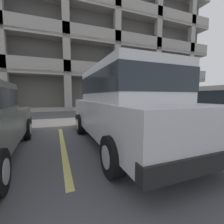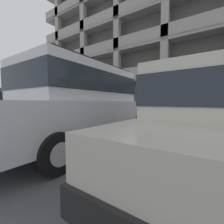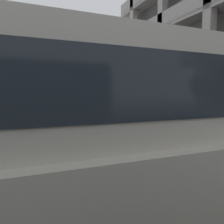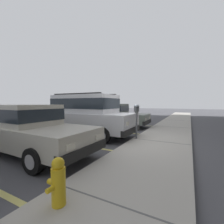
{
  "view_description": "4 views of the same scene",
  "coord_description": "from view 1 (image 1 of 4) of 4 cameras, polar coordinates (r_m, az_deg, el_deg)",
  "views": [
    {
      "loc": [
        -1.65,
        -5.73,
        1.27
      ],
      "look_at": [
        0.2,
        -0.87,
        0.71
      ],
      "focal_mm": 24.0,
      "sensor_mm": 36.0,
      "label": 1
    },
    {
      "loc": [
        2.9,
        -4.97,
        1.11
      ],
      "look_at": [
        0.0,
        -0.75,
        0.76
      ],
      "focal_mm": 24.0,
      "sensor_mm": 36.0,
      "label": 2
    },
    {
      "loc": [
        4.61,
        -2.7,
        1.2
      ],
      "look_at": [
        -0.0,
        -0.72,
        0.76
      ],
      "focal_mm": 35.0,
      "sensor_mm": 36.0,
      "label": 3
    },
    {
      "loc": [
        5.87,
        2.29,
        1.59
      ],
      "look_at": [
        -0.35,
        -0.95,
        1.17
      ],
      "focal_mm": 24.0,
      "sensor_mm": 36.0,
      "label": 4
    }
  ],
  "objects": [
    {
      "name": "parking_meter_near",
      "position": [
        6.29,
        -6.15,
        5.2
      ],
      "size": [
        0.35,
        0.12,
        1.41
      ],
      "color": "#595B60",
      "rests_on": "sidewalk"
    },
    {
      "name": "ground_plane",
      "position": [
        6.11,
        -4.66,
        -6.39
      ],
      "size": [
        80.0,
        80.0,
        0.1
      ],
      "color": "#4C4C51"
    },
    {
      "name": "silver_suv",
      "position": [
        3.93,
        4.57,
        3.45
      ],
      "size": [
        2.06,
        4.8,
        2.03
      ],
      "rotation": [
        0.0,
        0.0,
        0.01
      ],
      "color": "silver",
      "rests_on": "ground_plane"
    },
    {
      "name": "sidewalk",
      "position": [
        7.32,
        -7.51,
        -3.46
      ],
      "size": [
        40.0,
        2.2,
        0.12
      ],
      "color": "#ADA89E",
      "rests_on": "ground_plane"
    },
    {
      "name": "dark_hatchback",
      "position": [
        5.79,
        31.84,
        0.74
      ],
      "size": [
        1.89,
        4.51,
        1.54
      ],
      "rotation": [
        0.0,
        0.0,
        -0.02
      ],
      "color": "beige",
      "rests_on": "ground_plane"
    },
    {
      "name": "parking_meter_far",
      "position": [
        9.73,
        30.86,
        4.65
      ],
      "size": [
        0.35,
        0.12,
        1.41
      ],
      "color": "#595B60",
      "rests_on": "sidewalk"
    },
    {
      "name": "parking_stall_lines",
      "position": [
        5.51,
        15.0,
        -7.39
      ],
      "size": [
        12.18,
        4.8,
        0.01
      ],
      "color": "#DBD16B",
      "rests_on": "ground_plane"
    },
    {
      "name": "parking_garage",
      "position": [
        19.67,
        -18.32,
        24.37
      ],
      "size": [
        32.0,
        10.0,
        16.25
      ],
      "color": "#54514D",
      "rests_on": "ground_plane"
    },
    {
      "name": "fire_hydrant",
      "position": [
        8.82,
        22.51,
        0.39
      ],
      "size": [
        0.3,
        0.3,
        0.7
      ],
      "color": "gold",
      "rests_on": "sidewalk"
    }
  ]
}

